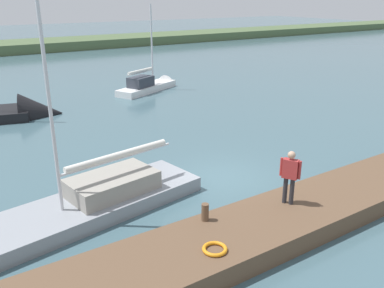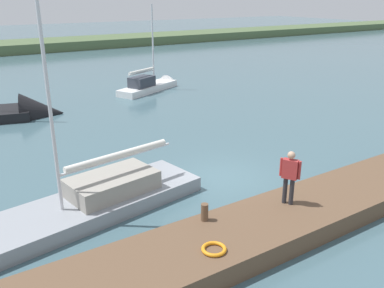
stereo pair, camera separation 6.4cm
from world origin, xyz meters
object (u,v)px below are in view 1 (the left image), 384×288
object	(u,v)px
sailboat_near_dock	(153,87)
person_on_dock	(290,174)
sailboat_outer_mooring	(38,229)
mooring_post_near	(205,212)
life_ring_buoy	(215,249)

from	to	relation	value
sailboat_near_dock	person_on_dock	bearing A→B (deg)	-131.11
sailboat_outer_mooring	person_on_dock	bearing A→B (deg)	143.46
mooring_post_near	sailboat_outer_mooring	bearing A→B (deg)	-36.20
mooring_post_near	life_ring_buoy	distance (m)	1.57
life_ring_buoy	sailboat_outer_mooring	bearing A→B (deg)	-52.05
sailboat_outer_mooring	sailboat_near_dock	bearing A→B (deg)	-136.99
sailboat_outer_mooring	sailboat_near_dock	world-z (taller)	sailboat_outer_mooring
sailboat_outer_mooring	person_on_dock	distance (m)	7.90
mooring_post_near	sailboat_near_dock	world-z (taller)	sailboat_near_dock
life_ring_buoy	person_on_dock	distance (m)	3.69
life_ring_buoy	sailboat_near_dock	bearing A→B (deg)	-113.96
mooring_post_near	sailboat_outer_mooring	distance (m)	5.13
sailboat_outer_mooring	sailboat_near_dock	distance (m)	20.47
life_ring_buoy	sailboat_outer_mooring	xyz separation A→B (m)	(3.43, -4.40, -0.51)
mooring_post_near	life_ring_buoy	bearing A→B (deg)	64.43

